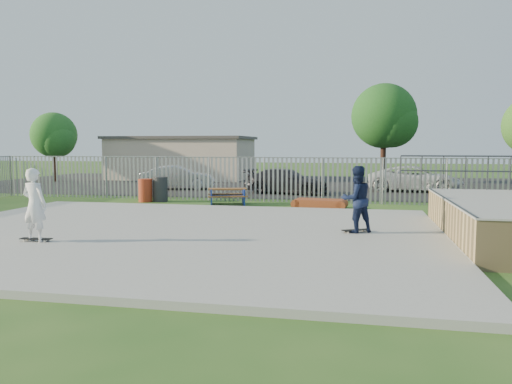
% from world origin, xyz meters
% --- Properties ---
extents(ground, '(120.00, 120.00, 0.00)m').
position_xyz_m(ground, '(0.00, 0.00, 0.00)').
color(ground, '#2B571E').
rests_on(ground, ground).
extents(concrete_slab, '(15.00, 12.00, 0.15)m').
position_xyz_m(concrete_slab, '(0.00, 0.00, 0.07)').
color(concrete_slab, '#A0A09B').
rests_on(concrete_slab, ground).
extents(fence, '(26.04, 16.02, 2.00)m').
position_xyz_m(fence, '(1.00, 4.59, 1.00)').
color(fence, gray).
rests_on(fence, ground).
extents(picnic_table, '(1.98, 1.78, 0.70)m').
position_xyz_m(picnic_table, '(-0.33, 7.54, 0.36)').
color(picnic_table, brown).
rests_on(picnic_table, ground).
extents(funbox, '(1.92, 1.11, 0.37)m').
position_xyz_m(funbox, '(3.64, 7.08, 0.18)').
color(funbox, brown).
rests_on(funbox, ground).
extents(trash_bin_red, '(0.62, 0.62, 1.04)m').
position_xyz_m(trash_bin_red, '(-4.23, 7.82, 0.52)').
color(trash_bin_red, '#9E3018').
rests_on(trash_bin_red, ground).
extents(trash_bin_grey, '(0.67, 0.67, 1.12)m').
position_xyz_m(trash_bin_grey, '(-3.63, 8.08, 0.56)').
color(trash_bin_grey, '#27272A').
rests_on(trash_bin_grey, ground).
extents(parking_lot, '(40.00, 18.00, 0.02)m').
position_xyz_m(parking_lot, '(0.00, 19.00, 0.01)').
color(parking_lot, black).
rests_on(parking_lot, ground).
extents(car_silver, '(4.36, 2.28, 1.37)m').
position_xyz_m(car_silver, '(-5.00, 14.05, 0.70)').
color(car_silver, '#AFAFB4').
rests_on(car_silver, parking_lot).
extents(car_dark, '(4.72, 2.58, 1.30)m').
position_xyz_m(car_dark, '(1.48, 12.73, 0.67)').
color(car_dark, '#222227').
rests_on(car_dark, parking_lot).
extents(car_white, '(5.21, 2.81, 1.39)m').
position_xyz_m(car_white, '(8.20, 15.38, 0.71)').
color(car_white, silver).
rests_on(car_white, parking_lot).
extents(building, '(10.40, 6.40, 3.20)m').
position_xyz_m(building, '(-8.00, 23.00, 1.61)').
color(building, beige).
rests_on(building, ground).
extents(tree_left, '(3.12, 3.12, 4.82)m').
position_xyz_m(tree_left, '(-15.61, 18.18, 3.24)').
color(tree_left, '#44261B').
rests_on(tree_left, ground).
extents(tree_mid, '(4.31, 4.31, 6.65)m').
position_xyz_m(tree_mid, '(6.77, 21.57, 4.48)').
color(tree_mid, '#3D2218').
rests_on(tree_mid, ground).
extents(skateboard_a, '(0.79, 0.57, 0.08)m').
position_xyz_m(skateboard_a, '(5.12, 0.81, 0.19)').
color(skateboard_a, black).
rests_on(skateboard_a, concrete_slab).
extents(skateboard_b, '(0.81, 0.24, 0.08)m').
position_xyz_m(skateboard_b, '(-2.72, -2.12, 0.19)').
color(skateboard_b, black).
rests_on(skateboard_b, concrete_slab).
extents(skater_navy, '(1.12, 1.04, 1.83)m').
position_xyz_m(skater_navy, '(5.12, 0.81, 1.07)').
color(skater_navy, '#131C3B').
rests_on(skater_navy, concrete_slab).
extents(skater_white, '(0.72, 0.52, 1.83)m').
position_xyz_m(skater_white, '(-2.72, -2.12, 1.07)').
color(skater_white, white).
rests_on(skater_white, concrete_slab).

